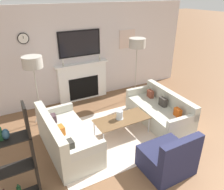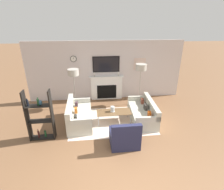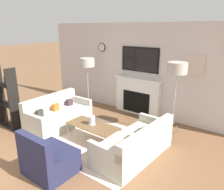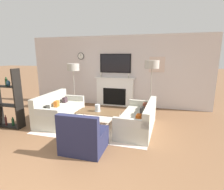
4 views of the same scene
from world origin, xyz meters
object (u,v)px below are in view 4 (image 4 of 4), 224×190
Objects in this scene: coffee_table at (99,113)px; hurricane_candle at (98,108)px; armchair at (84,138)px; shelf_unit at (7,100)px; floor_lamp_right at (152,65)px; couch_right at (139,120)px; couch_left at (59,111)px; floor_lamp_left at (73,68)px.

hurricane_candle is (-0.04, 0.03, 0.11)m from coffee_table.
shelf_unit is at bearing 165.69° from armchair.
couch_right is at bearing -98.63° from floor_lamp_right.
hurricane_candle reaches higher than coffee_table.
coffee_table is 0.76× the size of shelf_unit.
shelf_unit reaches higher than couch_left.
coffee_table is at bearing -132.48° from floor_lamp_right.
shelf_unit reaches higher than hurricane_candle.
couch_left is at bearing 135.36° from armchair.
couch_right is 1.51× the size of coffee_table.
coffee_table is at bearing -177.54° from couch_right.
couch_right reaches higher than hurricane_candle.
hurricane_candle is 0.11× the size of floor_lamp_right.
armchair is at bearing -83.75° from coffee_table.
floor_lamp_right is (0.21, 1.41, 1.38)m from couch_right.
armchair reaches higher than coffee_table.
coffee_table is at bearing -2.18° from couch_left.
couch_left is 1.41× the size of coffee_table.
floor_lamp_left reaches higher than shelf_unit.
floor_lamp_right reaches higher than couch_right.
armchair is at bearing -124.53° from couch_right.
floor_lamp_left reaches higher than couch_right.
couch_right is 3.22m from floor_lamp_left.
coffee_table is at bearing 96.25° from armchair.
armchair is 0.69× the size of coffee_table.
couch_left is at bearing -81.48° from floor_lamp_left.
floor_lamp_left is at bearing 98.52° from couch_left.
hurricane_candle is 2.45m from shelf_unit.
couch_right is at bearing -0.02° from couch_left.
couch_left reaches higher than couch_right.
floor_lamp_right is (1.33, 1.46, 1.27)m from coffee_table.
floor_lamp_left is 1.03× the size of shelf_unit.
armchair is 2.64m from shelf_unit.
floor_lamp_right reaches higher than coffee_table.
couch_right is at bearing 2.46° from coffee_table.
shelf_unit reaches higher than armchair.
floor_lamp_left is 0.93× the size of floor_lamp_right.
shelf_unit is at bearing -111.77° from floor_lamp_left.
couch_right is 1.99m from floor_lamp_right.
shelf_unit is (-2.36, -0.72, 0.39)m from coffee_table.
floor_lamp_right is at bearing 28.31° from couch_left.
couch_right is at bearing 55.47° from armchair.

